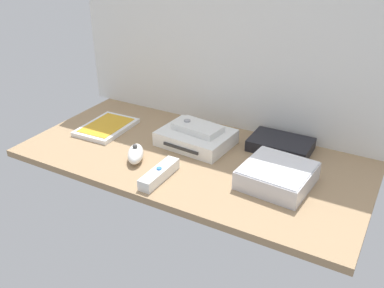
{
  "coord_description": "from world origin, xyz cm",
  "views": [
    {
      "loc": [
        52.75,
        -93.97,
        60.51
      ],
      "look_at": [
        0.0,
        0.0,
        4.0
      ],
      "focal_mm": 39.84,
      "sensor_mm": 36.0,
      "label": 1
    }
  ],
  "objects": [
    {
      "name": "remote_wand",
      "position": [
        -1.53,
        -14.88,
        1.51
      ],
      "size": [
        3.66,
        14.81,
        3.4
      ],
      "rotation": [
        0.0,
        0.0,
        -0.0
      ],
      "color": "white",
      "rests_on": "ground_plane"
    },
    {
      "name": "network_router",
      "position": [
        21.01,
        16.39,
        1.7
      ],
      "size": [
        18.11,
        12.52,
        3.4
      ],
      "rotation": [
        0.0,
        0.0,
        0.01
      ],
      "color": "black",
      "rests_on": "ground_plane"
    },
    {
      "name": "game_case",
      "position": [
        -33.31,
        2.11,
        0.76
      ],
      "size": [
        14.29,
        19.48,
        1.56
      ],
      "rotation": [
        0.0,
        0.0,
        0.04
      ],
      "color": "white",
      "rests_on": "ground_plane"
    },
    {
      "name": "remote_classic_pad",
      "position": [
        -2.39,
        7.82,
        5.41
      ],
      "size": [
        15.31,
        9.78,
        2.4
      ],
      "rotation": [
        0.0,
        0.0,
        -0.13
      ],
      "color": "white",
      "rests_on": "game_console"
    },
    {
      "name": "remote_nunchuk",
      "position": [
        -12.9,
        -9.77,
        2.04
      ],
      "size": [
        8.85,
        10.85,
        5.1
      ],
      "rotation": [
        0.0,
        0.0,
        0.53
      ],
      "color": "white",
      "rests_on": "ground_plane"
    },
    {
      "name": "ground_plane",
      "position": [
        0.0,
        0.0,
        -1.0
      ],
      "size": [
        100.0,
        48.0,
        2.0
      ],
      "primitive_type": "cube",
      "color": "#9E7F5B",
      "rests_on": "ground"
    },
    {
      "name": "back_wall",
      "position": [
        0.0,
        24.6,
        32.0
      ],
      "size": [
        110.0,
        1.2,
        64.0
      ],
      "primitive_type": "cube",
      "color": "white",
      "rests_on": "ground"
    },
    {
      "name": "mini_computer",
      "position": [
        26.29,
        -2.15,
        2.64
      ],
      "size": [
        18.21,
        18.21,
        5.3
      ],
      "rotation": [
        0.0,
        0.0,
        -0.07
      ],
      "color": "silver",
      "rests_on": "ground_plane"
    },
    {
      "name": "game_console",
      "position": [
        -2.65,
        7.18,
        2.2
      ],
      "size": [
        22.07,
        17.62,
        4.4
      ],
      "rotation": [
        0.0,
        0.0,
        -0.07
      ],
      "color": "white",
      "rests_on": "ground_plane"
    }
  ]
}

